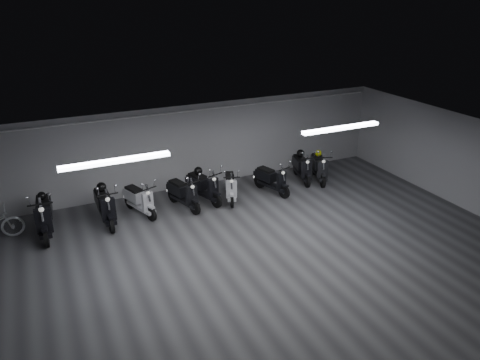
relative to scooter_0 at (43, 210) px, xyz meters
name	(u,v)px	position (x,y,z in m)	size (l,w,h in m)	color
floor	(257,259)	(4.65, -3.51, -0.75)	(14.00, 10.00, 0.01)	#3C3C3F
ceiling	(259,153)	(4.65, -3.51, 2.06)	(14.00, 10.00, 0.01)	gray
back_wall	(189,147)	(4.65, 1.50, 0.65)	(14.00, 0.01, 2.80)	#9D9DA0
front_wall	(415,350)	(4.65, -8.51, 0.65)	(14.00, 0.01, 2.80)	#9D9DA0
right_wall	(468,164)	(11.66, -3.51, 0.65)	(0.01, 10.00, 2.80)	#9D9DA0
fluor_strip_left	(116,161)	(1.65, -2.51, 1.99)	(2.40, 0.18, 0.08)	white
fluor_strip_right	(341,128)	(7.65, -2.51, 1.99)	(2.40, 0.18, 0.08)	white
conduit	(188,111)	(4.65, 1.41, 1.87)	(0.05, 0.05, 13.60)	white
scooter_0	(43,210)	(0.00, 0.00, 0.00)	(0.67, 2.01, 1.50)	black
scooter_1	(105,200)	(1.60, -0.01, -0.04)	(0.63, 1.90, 1.42)	black
scooter_2	(139,195)	(2.60, 0.11, -0.12)	(0.56, 1.68, 1.25)	silver
scooter_3	(183,189)	(3.90, -0.04, -0.11)	(0.57, 1.71, 1.27)	black
scooter_5	(204,182)	(4.63, 0.16, -0.08)	(0.60, 1.79, 1.33)	black
scooter_6	(230,182)	(5.43, -0.08, -0.14)	(0.55, 1.65, 1.22)	silver
scooter_7	(272,175)	(6.87, -0.17, -0.13)	(0.56, 1.67, 1.25)	black
scooter_8	(302,164)	(8.31, 0.28, -0.11)	(0.57, 1.72, 1.28)	black
scooter_9	(319,163)	(8.85, 0.04, -0.09)	(0.59, 1.77, 1.32)	black
helmet_0	(42,196)	(0.02, 0.28, 0.29)	(0.23, 0.23, 0.23)	black
helmet_1	(101,187)	(1.59, 0.26, 0.27)	(0.28, 0.28, 0.28)	black
helmet_2	(318,153)	(8.94, 0.27, 0.18)	(0.23, 0.23, 0.23)	#B7C50B
helmet_3	(198,171)	(4.55, 0.39, 0.21)	(0.27, 0.27, 0.27)	black
helmet_4	(300,153)	(8.36, 0.52, 0.18)	(0.27, 0.27, 0.27)	black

